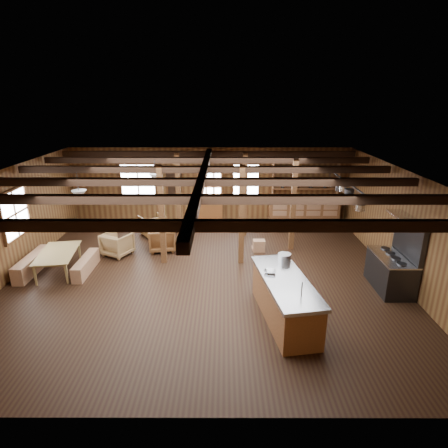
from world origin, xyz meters
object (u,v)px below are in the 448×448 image
Objects in this scene: kitchen_island at (285,299)px; commercial_range at (394,266)px; armchair_b at (162,239)px; dining_table at (60,262)px; armchair_a at (153,225)px; armchair_c at (117,244)px.

commercial_range is at bearing 16.08° from kitchen_island.
kitchen_island reaches higher than armchair_b.
armchair_a reaches higher than dining_table.
armchair_c reaches higher than dining_table.
kitchen_island is 3.42× the size of armchair_c.
dining_table is 3.45m from armchair_a.
armchair_b reaches higher than armchair_a.
armchair_a is at bearing -78.28° from armchair_b.
armchair_b reaches higher than dining_table.
armchair_b is (-6.04, 2.42, -0.24)m from commercial_range.
dining_table is at bearing 174.02° from commercial_range.
armchair_b is at bearing 120.91° from kitchen_island.
kitchen_island is 4.95m from armchair_b.
armchair_b is at bearing -66.91° from dining_table.
armchair_a is at bearing -86.78° from armchair_c.
kitchen_island is 3.16m from commercial_range.
commercial_range is 2.27× the size of armchair_b.
armchair_b is at bearing 158.14° from commercial_range.
armchair_a is (1.99, 2.82, 0.06)m from dining_table.
commercial_range is at bearing -104.21° from dining_table.
kitchen_island reaches higher than armchair_a.
dining_table is (-8.55, 0.90, -0.32)m from commercial_range.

